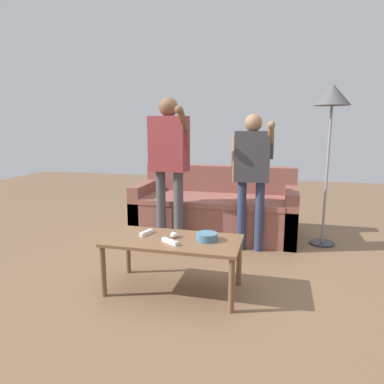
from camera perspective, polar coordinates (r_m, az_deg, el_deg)
ground_plane at (r=3.22m, az=0.01°, el=-13.76°), size 12.00×12.00×0.00m
couch at (r=4.36m, az=3.81°, el=-3.01°), size 1.95×0.86×0.82m
coffee_table at (r=2.85m, az=-3.08°, el=-8.70°), size 1.08×0.53×0.44m
snack_bowl at (r=2.79m, az=2.43°, el=-7.30°), size 0.17×0.17×0.06m
game_remote_nunchuk at (r=2.86m, az=-2.97°, el=-6.99°), size 0.06×0.09×0.05m
floor_lamp at (r=4.11m, az=21.90°, el=13.09°), size 0.38×0.38×1.77m
player_right at (r=3.71m, az=9.77°, el=4.11°), size 0.44×0.31×1.45m
player_left at (r=3.79m, az=-3.79°, el=6.07°), size 0.48×0.40×1.63m
game_remote_wand_near at (r=2.96m, az=-7.50°, el=-6.62°), size 0.07×0.16×0.03m
game_remote_wand_far at (r=2.73m, az=-3.62°, el=-8.07°), size 0.16×0.12×0.03m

